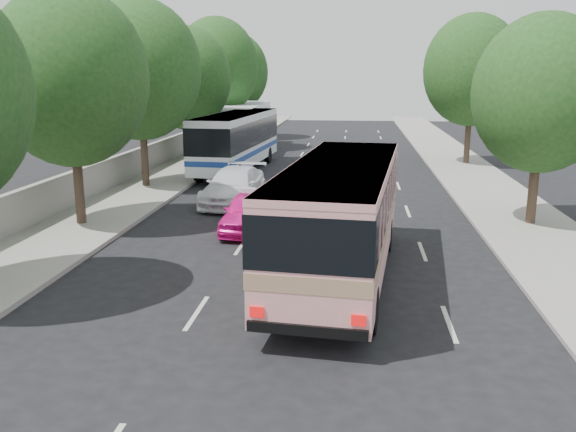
# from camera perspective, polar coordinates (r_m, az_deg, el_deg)

# --- Properties ---
(ground) EXTENTS (120.00, 120.00, 0.00)m
(ground) POSITION_cam_1_polar(r_m,az_deg,el_deg) (16.87, -0.51, -6.75)
(ground) COLOR black
(ground) RESTS_ON ground
(sidewalk_left) EXTENTS (4.00, 90.00, 0.15)m
(sidewalk_left) POSITION_cam_1_polar(r_m,az_deg,el_deg) (37.65, -9.85, 4.39)
(sidewalk_left) COLOR #9E998E
(sidewalk_left) RESTS_ON ground
(sidewalk_right) EXTENTS (4.00, 90.00, 0.12)m
(sidewalk_right) POSITION_cam_1_polar(r_m,az_deg,el_deg) (36.80, 16.58, 3.80)
(sidewalk_right) COLOR #9E998E
(sidewalk_right) RESTS_ON ground
(low_wall) EXTENTS (0.30, 90.00, 1.50)m
(low_wall) POSITION_cam_1_polar(r_m,az_deg,el_deg) (38.07, -12.52, 5.62)
(low_wall) COLOR #9E998E
(low_wall) RESTS_ON sidewalk_left
(tree_left_b) EXTENTS (5.70, 5.70, 8.88)m
(tree_left_b) POSITION_cam_1_polar(r_m,az_deg,el_deg) (24.00, -19.65, 12.63)
(tree_left_b) COLOR #38281E
(tree_left_b) RESTS_ON ground
(tree_left_c) EXTENTS (6.00, 6.00, 9.35)m
(tree_left_c) POSITION_cam_1_polar(r_m,az_deg,el_deg) (31.48, -13.61, 13.57)
(tree_left_c) COLOR #38281E
(tree_left_c) RESTS_ON ground
(tree_left_d) EXTENTS (5.52, 5.52, 8.60)m
(tree_left_d) POSITION_cam_1_polar(r_m,az_deg,el_deg) (39.09, -9.42, 12.92)
(tree_left_d) COLOR #38281E
(tree_left_d) RESTS_ON ground
(tree_left_e) EXTENTS (6.30, 6.30, 9.82)m
(tree_left_e) POSITION_cam_1_polar(r_m,az_deg,el_deg) (46.83, -6.65, 14.02)
(tree_left_e) COLOR #38281E
(tree_left_e) RESTS_ON ground
(tree_left_f) EXTENTS (5.88, 5.88, 9.16)m
(tree_left_f) POSITION_cam_1_polar(r_m,az_deg,el_deg) (54.70, -4.95, 13.49)
(tree_left_f) COLOR #38281E
(tree_left_f) RESTS_ON ground
(tree_right_near) EXTENTS (5.10, 5.10, 7.95)m
(tree_right_near) POSITION_cam_1_polar(r_m,az_deg,el_deg) (24.67, 22.93, 10.93)
(tree_right_near) COLOR #38281E
(tree_right_near) RESTS_ON ground
(tree_right_far) EXTENTS (6.00, 6.00, 9.35)m
(tree_right_far) POSITION_cam_1_polar(r_m,az_deg,el_deg) (40.33, 17.00, 13.23)
(tree_right_far) COLOR #38281E
(tree_right_far) RESTS_ON ground
(pink_bus) EXTENTS (3.72, 10.70, 3.35)m
(pink_bus) POSITION_cam_1_polar(r_m,az_deg,el_deg) (17.09, 4.96, 0.74)
(pink_bus) COLOR pink
(pink_bus) RESTS_ON ground
(pink_taxi) EXTENTS (1.78, 4.27, 1.44)m
(pink_taxi) POSITION_cam_1_polar(r_m,az_deg,el_deg) (22.72, -3.66, 0.40)
(pink_taxi) COLOR #F91599
(pink_taxi) RESTS_ON ground
(white_pickup) EXTENTS (2.55, 5.55, 1.57)m
(white_pickup) POSITION_cam_1_polar(r_m,az_deg,el_deg) (27.56, -5.07, 2.81)
(white_pickup) COLOR white
(white_pickup) RESTS_ON ground
(tour_coach_front) EXTENTS (3.35, 11.60, 3.42)m
(tour_coach_front) POSITION_cam_1_polar(r_m,az_deg,el_deg) (36.43, -4.80, 7.40)
(tour_coach_front) COLOR white
(tour_coach_front) RESTS_ON ground
(tour_coach_rear) EXTENTS (2.81, 11.61, 3.45)m
(tour_coach_rear) POSITION_cam_1_polar(r_m,az_deg,el_deg) (46.21, -4.01, 8.68)
(tour_coach_rear) COLOR white
(tour_coach_rear) RESTS_ON ground
(taxi_roof_sign) EXTENTS (0.55, 0.19, 0.18)m
(taxi_roof_sign) POSITION_cam_1_polar(r_m,az_deg,el_deg) (22.55, -3.69, 2.41)
(taxi_roof_sign) COLOR silver
(taxi_roof_sign) RESTS_ON pink_taxi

